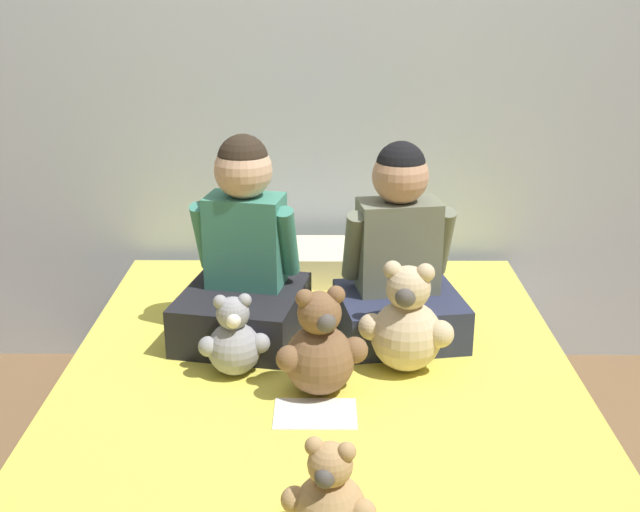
# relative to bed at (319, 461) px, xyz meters

# --- Properties ---
(wall_behind_bed) EXTENTS (8.00, 0.06, 2.50)m
(wall_behind_bed) POSITION_rel_bed_xyz_m (0.00, 1.10, 1.03)
(wall_behind_bed) COLOR silver
(wall_behind_bed) RESTS_ON ground_plane
(bed) EXTENTS (1.45, 2.02, 0.44)m
(bed) POSITION_rel_bed_xyz_m (0.00, 0.00, 0.00)
(bed) COLOR #997F60
(bed) RESTS_ON ground_plane
(child_on_left) EXTENTS (0.42, 0.45, 0.61)m
(child_on_left) POSITION_rel_bed_xyz_m (-0.23, 0.36, 0.45)
(child_on_left) COLOR black
(child_on_left) RESTS_ON bed
(child_on_right) EXTENTS (0.41, 0.38, 0.60)m
(child_on_right) POSITION_rel_bed_xyz_m (0.24, 0.36, 0.45)
(child_on_right) COLOR #282D47
(child_on_right) RESTS_ON bed
(teddy_bear_held_by_left_child) EXTENTS (0.20, 0.15, 0.24)m
(teddy_bear_held_by_left_child) POSITION_rel_bed_xyz_m (-0.24, 0.10, 0.32)
(teddy_bear_held_by_left_child) COLOR #939399
(teddy_bear_held_by_left_child) RESTS_ON bed
(teddy_bear_held_by_right_child) EXTENTS (0.26, 0.20, 0.32)m
(teddy_bear_held_by_right_child) POSITION_rel_bed_xyz_m (0.24, 0.13, 0.35)
(teddy_bear_held_by_right_child) COLOR #D1B78E
(teddy_bear_held_by_right_child) RESTS_ON bed
(teddy_bear_between_children) EXTENTS (0.24, 0.19, 0.30)m
(teddy_bear_between_children) POSITION_rel_bed_xyz_m (0.00, -0.00, 0.34)
(teddy_bear_between_children) COLOR brown
(teddy_bear_between_children) RESTS_ON bed
(teddy_bear_at_foot_of_bed) EXTENTS (0.19, 0.14, 0.23)m
(teddy_bear_at_foot_of_bed) POSITION_rel_bed_xyz_m (0.02, -0.59, 0.32)
(teddy_bear_at_foot_of_bed) COLOR tan
(teddy_bear_at_foot_of_bed) RESTS_ON bed
(pillow_at_headboard) EXTENTS (0.54, 0.28, 0.11)m
(pillow_at_headboard) POSITION_rel_bed_xyz_m (0.00, 0.84, 0.28)
(pillow_at_headboard) COLOR beige
(pillow_at_headboard) RESTS_ON bed
(sign_card) EXTENTS (0.21, 0.15, 0.00)m
(sign_card) POSITION_rel_bed_xyz_m (-0.01, -0.12, 0.22)
(sign_card) COLOR white
(sign_card) RESTS_ON bed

